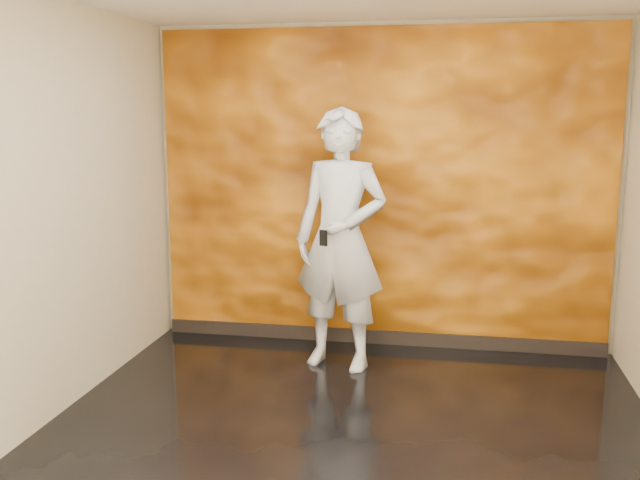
# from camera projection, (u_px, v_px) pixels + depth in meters

# --- Properties ---
(room) EXTENTS (4.02, 4.02, 2.81)m
(room) POSITION_uv_depth(u_px,v_px,m) (348.00, 221.00, 4.29)
(room) COLOR black
(room) RESTS_ON ground
(feature_wall) EXTENTS (3.90, 0.06, 2.75)m
(feature_wall) POSITION_uv_depth(u_px,v_px,m) (381.00, 190.00, 6.19)
(feature_wall) COLOR orange
(feature_wall) RESTS_ON ground
(baseboard) EXTENTS (3.90, 0.04, 0.12)m
(baseboard) POSITION_uv_depth(u_px,v_px,m) (378.00, 337.00, 6.38)
(baseboard) COLOR black
(baseboard) RESTS_ON ground
(man) EXTENTS (0.86, 0.66, 2.09)m
(man) POSITION_uv_depth(u_px,v_px,m) (341.00, 240.00, 5.67)
(man) COLOR #90949F
(man) RESTS_ON ground
(phone) EXTENTS (0.06, 0.04, 0.12)m
(phone) POSITION_uv_depth(u_px,v_px,m) (323.00, 238.00, 5.41)
(phone) COLOR black
(phone) RESTS_ON man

